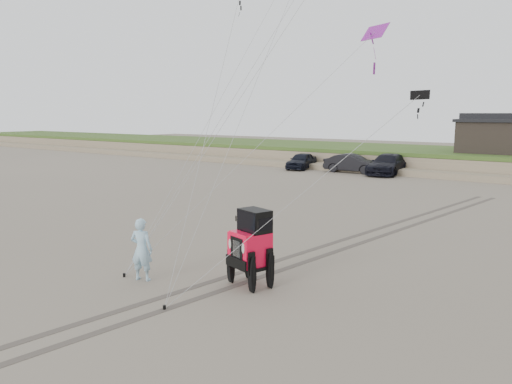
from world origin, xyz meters
TOP-DOWN VIEW (x-y plane):
  - ground at (0.00, 0.00)m, footprint 160.00×160.00m
  - dune_ridge at (0.00, 37.50)m, footprint 160.00×14.25m
  - cabin at (2.00, 37.00)m, footprint 6.40×5.40m
  - truck_a at (-13.07, 29.64)m, footprint 2.51×4.65m
  - truck_b at (-8.11, 29.84)m, footprint 4.90×1.94m
  - truck_c at (-5.17, 30.39)m, footprint 2.83×5.99m
  - jeep at (1.82, 1.79)m, footprint 3.45×5.31m
  - man at (-1.14, 0.23)m, footprint 0.83×0.68m
  - stake_main at (-1.83, 0.09)m, footprint 0.08×0.08m
  - stake_aux at (1.11, -1.01)m, footprint 0.08×0.08m
  - tire_tracks at (2.00, 8.00)m, footprint 5.22×29.74m

SIDE VIEW (x-z plane):
  - ground at x=0.00m, z-range 0.00..0.00m
  - tire_tracks at x=2.00m, z-range 0.00..0.01m
  - stake_main at x=-1.83m, z-range 0.00..0.12m
  - stake_aux at x=1.11m, z-range 0.00..0.12m
  - truck_a at x=-13.07m, z-range 0.00..1.50m
  - truck_b at x=-8.11m, z-range 0.00..1.59m
  - dune_ridge at x=0.00m, z-range -0.04..1.68m
  - truck_c at x=-5.17m, z-range 0.00..1.69m
  - jeep at x=1.82m, z-range 0.00..1.83m
  - man at x=-1.14m, z-range 0.00..1.94m
  - cabin at x=2.00m, z-range 1.56..4.91m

